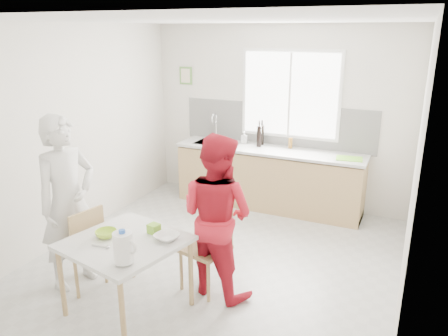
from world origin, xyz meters
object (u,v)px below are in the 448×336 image
object	(u,v)px
bowl_white	(167,237)
wine_bottle_a	(259,136)
person_white	(68,203)
milk_jug	(124,247)
person_red	(217,216)
chair_far	(210,242)
wine_bottle_b	(262,135)
bowl_green	(106,234)
chair_left	(82,244)
dining_table	(125,248)

from	to	relation	value
bowl_white	wine_bottle_a	xyz separation A→B (m)	(-0.16, 2.92, 0.30)
person_white	wine_bottle_a	xyz separation A→B (m)	(1.01, 2.92, 0.16)
bowl_white	milk_jug	bearing A→B (deg)	-99.76
person_red	bowl_white	bearing A→B (deg)	73.19
chair_far	wine_bottle_b	size ratio (longest dim) A/B	3.05
person_red	bowl_green	world-z (taller)	person_red
chair_left	milk_jug	distance (m)	1.12
dining_table	person_red	distance (m)	0.94
person_white	chair_far	bearing A→B (deg)	-55.68
chair_left	person_white	size ratio (longest dim) A/B	0.49
bowl_white	milk_jug	xyz separation A→B (m)	(-0.09, -0.52, 0.13)
dining_table	person_white	xyz separation A→B (m)	(-0.83, 0.18, 0.25)
chair_left	bowl_white	xyz separation A→B (m)	(1.01, 0.03, 0.28)
person_red	person_white	bearing A→B (deg)	31.25
chair_left	person_red	distance (m)	1.44
chair_far	person_white	size ratio (longest dim) A/B	0.50
wine_bottle_a	wine_bottle_b	world-z (taller)	wine_bottle_a
milk_jug	chair_far	bearing A→B (deg)	88.66
bowl_white	person_white	bearing A→B (deg)	179.87
person_white	bowl_green	world-z (taller)	person_white
person_white	milk_jug	world-z (taller)	person_white
chair_far	milk_jug	distance (m)	1.17
dining_table	chair_left	xyz separation A→B (m)	(-0.67, 0.15, -0.17)
person_white	bowl_white	xyz separation A→B (m)	(1.18, -0.00, -0.14)
person_white	person_red	distance (m)	1.54
chair_left	bowl_green	bearing A→B (deg)	84.07
milk_jug	wine_bottle_a	size ratio (longest dim) A/B	0.90
chair_far	person_white	distance (m)	1.51
chair_far	person_red	distance (m)	0.36
dining_table	person_red	xyz separation A→B (m)	(0.63, 0.68, 0.17)
person_white	bowl_white	bearing A→B (deg)	-77.74
wine_bottle_a	wine_bottle_b	xyz separation A→B (m)	(-0.01, 0.14, -0.01)
chair_far	wine_bottle_a	distance (m)	2.47
person_red	wine_bottle_b	distance (m)	2.60
dining_table	chair_far	bearing A→B (deg)	54.48
chair_left	person_white	distance (m)	0.45
bowl_green	wine_bottle_a	xyz separation A→B (m)	(0.39, 3.10, 0.30)
chair_left	chair_far	world-z (taller)	chair_far
dining_table	chair_left	bearing A→B (deg)	167.61
chair_far	wine_bottle_b	xyz separation A→B (m)	(-0.34, 2.51, 0.57)
chair_far	bowl_white	xyz separation A→B (m)	(-0.17, -0.55, 0.27)
dining_table	wine_bottle_b	xyz separation A→B (m)	(0.18, 3.24, 0.40)
milk_jug	chair_left	bearing A→B (deg)	164.50
person_white	wine_bottle_a	world-z (taller)	person_white
chair_far	chair_left	bearing A→B (deg)	-141.55
chair_left	milk_jug	size ratio (longest dim) A/B	3.13
chair_left	wine_bottle_b	distance (m)	3.25
wine_bottle_a	bowl_white	bearing A→B (deg)	-86.82
person_white	milk_jug	bearing A→B (deg)	-103.37
person_red	bowl_white	size ratio (longest dim) A/B	7.49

